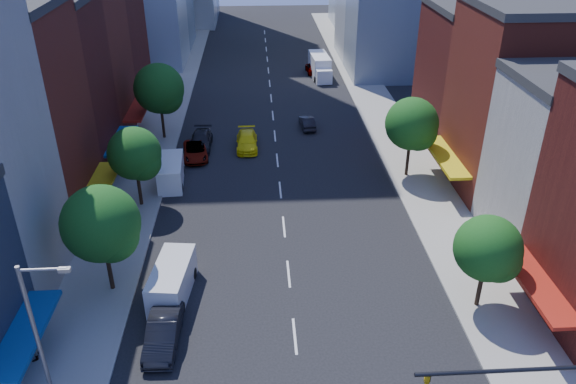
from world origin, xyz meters
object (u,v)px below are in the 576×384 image
object	(u,v)px
parked_car_second	(163,333)
parked_car_third	(195,151)
box_truck	(320,67)
pedestrian_far	(31,346)
traffic_car_oncoming	(307,122)
parked_car_rear	(201,141)
cargo_van_near	(172,282)
taxi	(247,141)
traffic_car_far	(313,68)
cargo_van_far	(171,173)

from	to	relation	value
parked_car_second	parked_car_third	xyz separation A→B (m)	(-0.33, 25.22, -0.12)
box_truck	pedestrian_far	size ratio (longest dim) A/B	3.96
traffic_car_oncoming	pedestrian_far	distance (m)	37.68
parked_car_third	box_truck	xyz separation A→B (m)	(14.81, 25.32, 0.72)
parked_car_rear	traffic_car_oncoming	bearing A→B (deg)	24.57
cargo_van_near	taxi	size ratio (longest dim) A/B	1.07
parked_car_third	traffic_car_oncoming	bearing A→B (deg)	24.96
parked_car_rear	parked_car_second	bearing A→B (deg)	-88.20
parked_car_third	parked_car_rear	size ratio (longest dim) A/B	0.94
traffic_car_far	pedestrian_far	size ratio (longest dim) A/B	2.37
traffic_car_oncoming	box_truck	xyz separation A→B (m)	(3.38, 18.39, 0.77)
cargo_van_far	taxi	xyz separation A→B (m)	(6.59, 7.35, -0.34)
traffic_car_oncoming	pedestrian_far	world-z (taller)	pedestrian_far
cargo_van_near	pedestrian_far	xyz separation A→B (m)	(-6.93, -5.22, -0.00)
taxi	traffic_car_oncoming	xyz separation A→B (m)	(6.49, 4.94, -0.10)
parked_car_third	pedestrian_far	distance (m)	26.97
parked_car_third	parked_car_second	bearing A→B (deg)	-95.54
traffic_car_far	box_truck	xyz separation A→B (m)	(0.74, -1.92, 0.64)
parked_car_second	pedestrian_far	distance (m)	7.02
cargo_van_near	pedestrian_far	size ratio (longest dim) A/B	2.87
taxi	box_truck	size ratio (longest dim) A/B	0.68
parked_car_third	parked_car_rear	xyz separation A→B (m)	(0.33, 2.28, 0.07)
cargo_van_near	pedestrian_far	distance (m)	8.68
parked_car_second	cargo_van_far	size ratio (longest dim) A/B	0.93
traffic_car_far	pedestrian_far	bearing A→B (deg)	65.58
box_truck	cargo_van_far	bearing A→B (deg)	-121.72
parked_car_third	parked_car_rear	distance (m)	2.30
parked_car_third	cargo_van_near	distance (m)	20.93
cargo_van_near	traffic_car_oncoming	distance (m)	30.00
traffic_car_oncoming	traffic_car_far	world-z (taller)	traffic_car_far
cargo_van_near	taxi	xyz separation A→B (m)	(4.62, 22.92, -0.36)
cargo_van_far	box_truck	world-z (taller)	box_truck
parked_car_third	cargo_van_far	bearing A→B (deg)	-113.49
parked_car_third	cargo_van_far	size ratio (longest dim) A/B	0.94
taxi	parked_car_second	bearing A→B (deg)	-100.38
cargo_van_near	box_truck	size ratio (longest dim) A/B	0.72
parked_car_rear	traffic_car_oncoming	xyz separation A→B (m)	(11.09, 4.66, -0.12)
parked_car_third	traffic_car_oncoming	world-z (taller)	parked_car_third
pedestrian_far	cargo_van_near	bearing A→B (deg)	128.40
traffic_car_far	cargo_van_far	bearing A→B (deg)	61.00
parked_car_second	box_truck	size ratio (longest dim) A/B	0.65
traffic_car_far	traffic_car_oncoming	bearing A→B (deg)	79.34
parked_car_rear	taxi	size ratio (longest dim) A/B	1.02
cargo_van_near	parked_car_rear	bearing A→B (deg)	96.72
parked_car_second	traffic_car_far	bearing A→B (deg)	76.96
box_truck	taxi	bearing A→B (deg)	-116.43
traffic_car_far	box_truck	distance (m)	2.15
cargo_van_far	parked_car_rear	bearing A→B (deg)	71.60
traffic_car_far	box_truck	bearing A→B (deg)	107.84
parked_car_rear	box_truck	xyz separation A→B (m)	(14.47, 23.04, 0.65)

